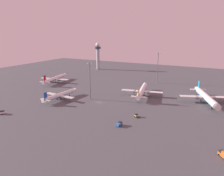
# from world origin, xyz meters

# --- Properties ---
(ground_plane) EXTENTS (416.00, 416.00, 0.00)m
(ground_plane) POSITION_xyz_m (0.00, 0.00, 0.00)
(ground_plane) COLOR #4C4C51
(control_tower) EXTENTS (8.00, 8.00, 36.79)m
(control_tower) POSITION_xyz_m (-75.93, 125.78, 21.30)
(control_tower) COLOR #A8A8B2
(control_tower) RESTS_ON ground
(airplane_near_gate) EXTENTS (27.40, 35.18, 9.02)m
(airplane_near_gate) POSITION_xyz_m (-30.43, -7.33, 3.41)
(airplane_near_gate) COLOR silver
(airplane_near_gate) RESTS_ON ground
(airplane_far_stand) EXTENTS (33.87, 43.26, 11.17)m
(airplane_far_stand) POSITION_xyz_m (22.85, 30.81, 4.22)
(airplane_far_stand) COLOR white
(airplane_far_stand) RESTS_ON ground
(airplane_terminal_side) EXTENTS (35.70, 45.28, 12.12)m
(airplane_terminal_side) POSITION_xyz_m (70.71, 35.83, 4.58)
(airplane_terminal_side) COLOR silver
(airplane_terminal_side) RESTS_ON ground
(airplane_mid_apron) EXTENTS (32.15, 41.14, 10.57)m
(airplane_mid_apron) POSITION_xyz_m (-74.00, 35.13, 4.00)
(airplane_mid_apron) COLOR white
(airplane_mid_apron) RESTS_ON ground
(fuel_truck) EXTENTS (6.44, 5.16, 2.35)m
(fuel_truck) POSITION_xyz_m (-44.17, -49.16, 1.37)
(fuel_truck) COLOR white
(fuel_truck) RESTS_ON ground
(cargo_loader) EXTENTS (2.37, 4.31, 2.25)m
(cargo_loader) POSITION_xyz_m (31.31, -30.05, 1.18)
(cargo_loader) COLOR #3372BF
(cargo_loader) RESTS_ON ground
(pushback_tug) EXTENTS (3.56, 3.05, 2.05)m
(pushback_tug) POSITION_xyz_m (35.12, -13.61, 1.07)
(pushback_tug) COLOR yellow
(pushback_tug) RESTS_ON ground
(apron_light_west) EXTENTS (4.80, 0.90, 31.00)m
(apron_light_west) POSITION_xyz_m (21.13, 81.26, 17.40)
(apron_light_west) COLOR slate
(apron_light_west) RESTS_ON ground
(apron_light_east) EXTENTS (4.80, 0.90, 28.31)m
(apron_light_east) POSITION_xyz_m (-9.83, 3.96, 16.03)
(apron_light_east) COLOR slate
(apron_light_east) RESTS_ON ground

